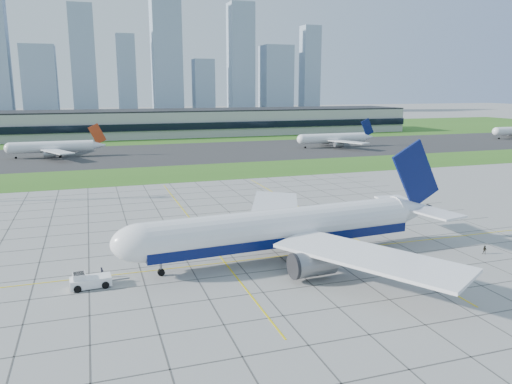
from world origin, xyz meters
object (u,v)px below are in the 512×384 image
(pushback_tug, at_px, (89,281))
(crew_near, at_px, (102,272))
(crew_far, at_px, (485,250))
(airliner, at_px, (285,228))
(distant_jet_2, at_px, (334,138))
(distant_jet_1, at_px, (54,147))

(pushback_tug, bearing_deg, crew_near, 56.38)
(crew_near, xyz_separation_m, crew_far, (65.20, -9.97, -0.06))
(airliner, height_order, distant_jet_2, airliner)
(pushback_tug, bearing_deg, airliner, 1.00)
(crew_near, distance_m, distant_jet_2, 185.00)
(distant_jet_1, bearing_deg, crew_near, -84.24)
(airliner, bearing_deg, crew_far, -19.28)
(distant_jet_2, bearing_deg, distant_jet_1, 178.00)
(crew_far, bearing_deg, distant_jet_2, 124.31)
(distant_jet_1, bearing_deg, airliner, -73.11)
(crew_far, xyz_separation_m, distant_jet_1, (-80.28, 159.53, 3.70))
(crew_far, distance_m, distant_jet_1, 178.63)
(airliner, distance_m, crew_far, 36.23)
(crew_near, bearing_deg, pushback_tug, -175.94)
(airliner, xyz_separation_m, crew_far, (34.70, -9.36, -4.59))
(airliner, xyz_separation_m, distant_jet_2, (84.30, 145.63, -0.89))
(crew_near, xyz_separation_m, distant_jet_1, (-15.09, 149.57, 3.64))
(airliner, relative_size, crew_far, 40.19)
(airliner, relative_size, crew_near, 37.40)
(airliner, distance_m, distant_jet_1, 156.94)
(distant_jet_2, bearing_deg, crew_far, -107.75)
(crew_far, relative_size, distant_jet_2, 0.04)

